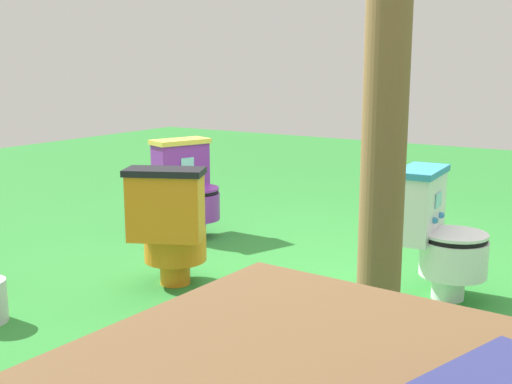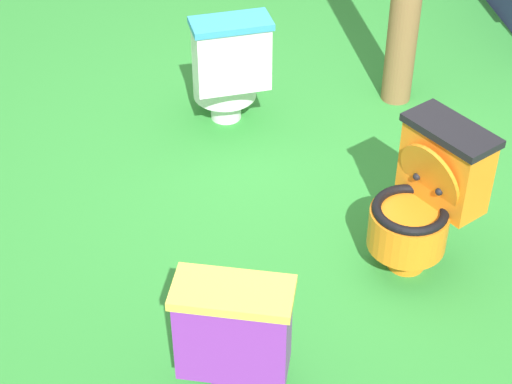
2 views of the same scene
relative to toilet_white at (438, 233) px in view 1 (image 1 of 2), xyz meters
name	(u,v)px [view 1 (image 1 of 2)]	position (x,y,z in m)	size (l,w,h in m)	color
ground	(313,290)	(0.63, 0.29, -0.37)	(14.00, 14.00, 0.00)	#2D8433
toilet_white	(438,233)	(0.00, 0.00, 0.00)	(0.51, 0.45, 0.73)	white
toilet_purple	(189,187)	(2.01, -0.30, 0.00)	(0.60, 0.55, 0.73)	purple
toilet_orange	(171,226)	(1.34, 0.70, 0.00)	(0.58, 0.62, 0.73)	orange
wooden_post	(383,162)	(-0.08, 1.06, 0.54)	(0.18, 0.18, 1.82)	brown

